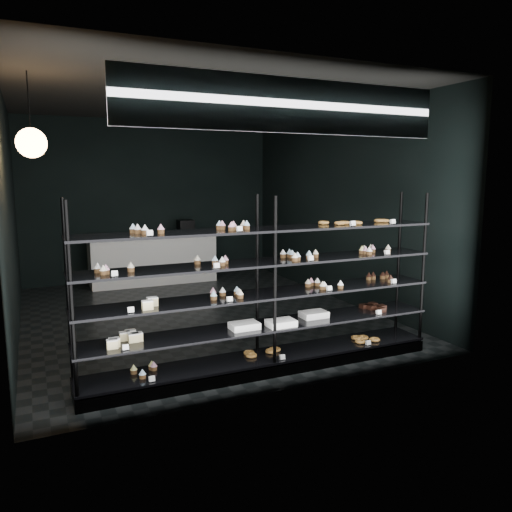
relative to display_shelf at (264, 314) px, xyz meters
name	(u,v)px	position (x,y,z in m)	size (l,w,h in m)	color
room	(196,210)	(0.04, 2.45, 0.97)	(5.01, 6.01, 3.20)	black
display_shelf	(264,314)	(0.00, 0.00, 0.00)	(4.00, 0.50, 1.91)	black
signage	(290,106)	(0.04, -0.48, 2.12)	(3.30, 0.05, 0.50)	#0B1739
pendant_lamp	(31,143)	(-2.16, 1.19, 1.82)	(0.31, 0.31, 0.89)	black
service_counter	(154,258)	(-0.06, 4.95, -0.13)	(2.51, 0.65, 1.23)	silver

